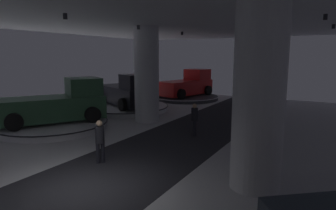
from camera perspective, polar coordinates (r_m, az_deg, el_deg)
The scene contains 11 objects.
ground at distance 9.28m, azimuth -16.61°, elevation -15.70°, with size 24.00×44.00×0.06m.
column_left at distance 17.38m, azimuth -4.13°, elevation 5.80°, with size 1.43×1.43×5.50m.
column_right at distance 8.78m, azimuth 17.06°, elevation 1.77°, with size 1.46×1.46×5.50m.
display_platform_deep_left at distance 26.52m, azimuth 3.31°, elevation 1.50°, with size 5.93×5.93×0.32m.
pickup_truck_deep_left at distance 26.63m, azimuth 3.79°, elevation 3.87°, with size 3.64×5.65×2.30m.
display_platform_mid_left at distance 17.05m, azimuth -21.22°, elevation -3.58°, with size 5.76×5.76×0.35m.
pickup_truck_mid_left at distance 16.89m, azimuth -20.37°, elevation 0.13°, with size 4.63×5.61×2.30m.
display_platform_far_left at distance 21.34m, azimuth -7.99°, elevation -0.49°, with size 5.95×5.95×0.35m.
pickup_truck_far_left at distance 20.89m, azimuth -7.67°, elevation 2.32°, with size 5.68×4.36×2.30m.
visitor_walking_near at distance 11.01m, azimuth -12.96°, elevation -6.34°, with size 0.32×0.32×1.59m.
visitor_walking_far at distance 14.38m, azimuth 5.12°, elevation -2.41°, with size 0.32×0.32×1.59m.
Camera 1 is at (6.21, -5.70, 3.87)m, focal length 31.69 mm.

